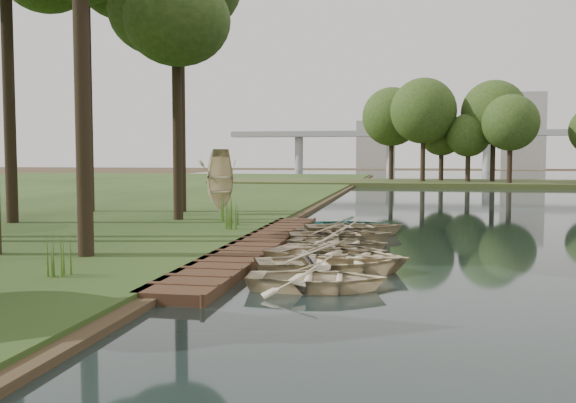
% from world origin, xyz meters
% --- Properties ---
extents(ground, '(300.00, 300.00, 0.00)m').
position_xyz_m(ground, '(0.00, 0.00, 0.00)').
color(ground, '#3D2F1D').
extents(boardwalk, '(1.60, 16.00, 0.30)m').
position_xyz_m(boardwalk, '(-1.60, 0.00, 0.15)').
color(boardwalk, '#3C2517').
rests_on(boardwalk, ground).
extents(peninsula, '(50.00, 14.00, 0.45)m').
position_xyz_m(peninsula, '(8.00, 50.00, 0.23)').
color(peninsula, '#3B451E').
rests_on(peninsula, ground).
extents(far_trees, '(45.60, 5.60, 8.80)m').
position_xyz_m(far_trees, '(4.67, 50.00, 6.43)').
color(far_trees, black).
rests_on(far_trees, peninsula).
extents(bridge, '(95.90, 4.00, 8.60)m').
position_xyz_m(bridge, '(12.31, 120.00, 7.08)').
color(bridge, '#A5A5A0').
rests_on(bridge, ground).
extents(building_a, '(10.00, 8.00, 18.00)m').
position_xyz_m(building_a, '(30.00, 140.00, 9.00)').
color(building_a, '#A5A5A0').
rests_on(building_a, ground).
extents(building_b, '(8.00, 8.00, 12.00)m').
position_xyz_m(building_b, '(-5.00, 145.00, 6.00)').
color(building_b, '#A5A5A0').
rests_on(building_b, ground).
extents(rowboat_0, '(3.29, 2.46, 0.65)m').
position_xyz_m(rowboat_0, '(1.12, -5.90, 0.37)').
color(rowboat_0, beige).
rests_on(rowboat_0, water).
extents(rowboat_1, '(4.53, 3.85, 0.80)m').
position_xyz_m(rowboat_1, '(1.28, -4.11, 0.45)').
color(rowboat_1, beige).
rests_on(rowboat_1, water).
extents(rowboat_2, '(4.58, 3.81, 0.82)m').
position_xyz_m(rowboat_2, '(1.28, -3.04, 0.46)').
color(rowboat_2, beige).
rests_on(rowboat_2, water).
extents(rowboat_3, '(3.55, 2.81, 0.66)m').
position_xyz_m(rowboat_3, '(1.02, -1.51, 0.38)').
color(rowboat_3, beige).
rests_on(rowboat_3, water).
extents(rowboat_4, '(3.50, 2.75, 0.66)m').
position_xyz_m(rowboat_4, '(0.99, 0.12, 0.38)').
color(rowboat_4, beige).
rests_on(rowboat_4, water).
extents(rowboat_5, '(4.10, 3.39, 0.74)m').
position_xyz_m(rowboat_5, '(0.93, 1.76, 0.42)').
color(rowboat_5, beige).
rests_on(rowboat_5, water).
extents(rowboat_6, '(3.88, 3.28, 0.68)m').
position_xyz_m(rowboat_6, '(0.75, 2.75, 0.39)').
color(rowboat_6, beige).
rests_on(rowboat_6, water).
extents(rowboat_7, '(4.35, 3.65, 0.77)m').
position_xyz_m(rowboat_7, '(1.22, 4.10, 0.44)').
color(rowboat_7, beige).
rests_on(rowboat_7, water).
extents(rowboat_8, '(3.26, 2.45, 0.64)m').
position_xyz_m(rowboat_8, '(0.95, 5.75, 0.37)').
color(rowboat_8, teal).
rests_on(rowboat_8, water).
extents(stored_rowboat, '(3.78, 3.64, 0.64)m').
position_xyz_m(stored_rowboat, '(-5.54, 9.22, 0.62)').
color(stored_rowboat, beige).
rests_on(stored_rowboat, bank).
extents(tree_4, '(4.32, 4.32, 10.84)m').
position_xyz_m(tree_4, '(-6.63, 6.51, 9.20)').
color(tree_4, black).
rests_on(tree_4, bank).
extents(tree_6, '(4.16, 4.16, 12.20)m').
position_xyz_m(tree_6, '(-7.82, 10.29, 10.56)').
color(tree_6, black).
rests_on(tree_6, bank).
extents(reeds_0, '(0.60, 0.60, 0.92)m').
position_xyz_m(reeds_0, '(-4.77, -6.59, 0.76)').
color(reeds_0, '#3F661E').
rests_on(reeds_0, bank).
extents(reeds_1, '(0.60, 0.60, 1.14)m').
position_xyz_m(reeds_1, '(-3.40, 3.29, 0.87)').
color(reeds_1, '#3F661E').
rests_on(reeds_1, bank).
extents(reeds_2, '(0.60, 0.60, 1.00)m').
position_xyz_m(reeds_2, '(-3.67, 4.63, 0.80)').
color(reeds_2, '#3F661E').
rests_on(reeds_2, bank).
extents(reeds_3, '(0.60, 0.60, 1.11)m').
position_xyz_m(reeds_3, '(-4.39, 6.15, 0.85)').
color(reeds_3, '#3F661E').
rests_on(reeds_3, bank).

